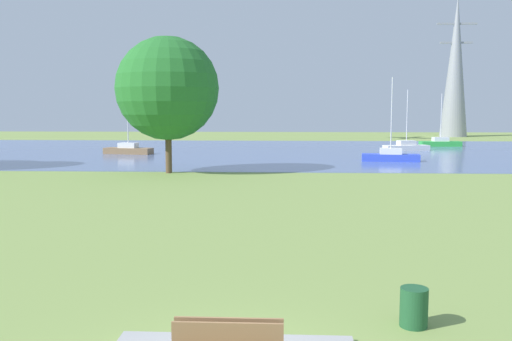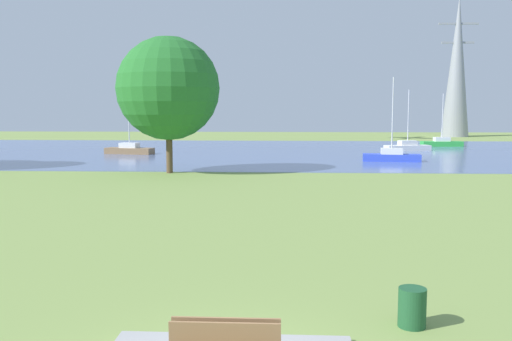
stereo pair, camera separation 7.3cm
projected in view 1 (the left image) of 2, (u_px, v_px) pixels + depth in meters
The scene contains 9 objects.
ground_plane at pixel (268, 189), 30.89m from camera, with size 160.00×160.00×0.00m, color #7F994C.
litter_bin at pixel (414, 307), 11.19m from camera, with size 0.56×0.56×0.80m, color #1E512D.
water_surface at pixel (276, 151), 58.69m from camera, with size 140.00×40.00×0.02m, color #576FA3.
sailboat_white at pixel (406, 147), 59.17m from camera, with size 5.02×2.63×6.48m.
sailboat_blue at pixel (391, 156), 47.25m from camera, with size 4.95×2.07×7.10m.
sailboat_brown at pixel (128, 150), 55.03m from camera, with size 5.00×2.40×5.33m.
sailboat_green at pixel (440, 143), 66.55m from camera, with size 4.89×1.82×6.29m.
tree_west_far at pixel (168, 89), 37.94m from camera, with size 7.09×7.09×9.38m.
electricity_pylon at pixel (455, 67), 90.08m from camera, with size 6.40×4.40×22.76m.
Camera 1 is at (0.90, -8.59, 4.37)m, focal length 38.90 mm.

